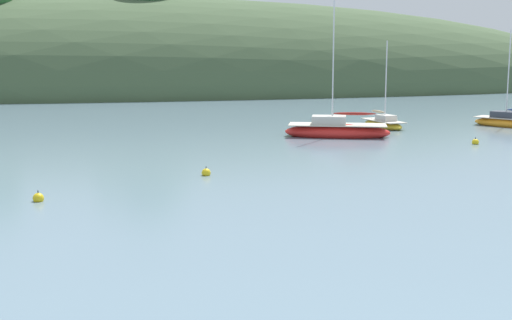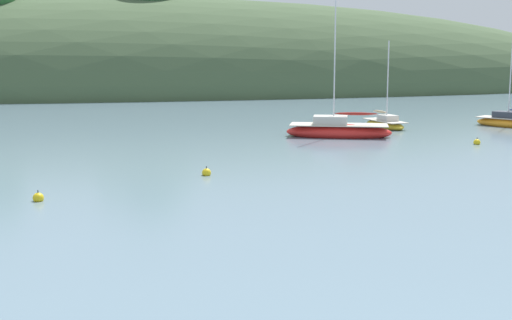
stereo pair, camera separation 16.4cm
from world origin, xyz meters
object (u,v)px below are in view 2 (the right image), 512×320
at_px(sailboat_grey_yawl, 338,131).
at_px(mooring_buoy_inner, 38,198).
at_px(mooring_buoy_channel, 206,173).
at_px(mooring_buoy_outer, 477,142).
at_px(sailboat_blue_center, 385,124).
at_px(sailboat_red_portside, 511,122).

xyz_separation_m(sailboat_grey_yawl, mooring_buoy_inner, (-18.66, -16.76, -0.32)).
bearing_deg(mooring_buoy_inner, sailboat_grey_yawl, 41.93).
height_order(sailboat_grey_yawl, mooring_buoy_channel, sailboat_grey_yawl).
bearing_deg(mooring_buoy_inner, mooring_buoy_outer, 23.15).
relative_size(mooring_buoy_channel, mooring_buoy_outer, 1.00).
height_order(mooring_buoy_outer, mooring_buoy_inner, same).
relative_size(sailboat_grey_yawl, mooring_buoy_inner, 18.18).
xyz_separation_m(sailboat_grey_yawl, mooring_buoy_outer, (7.36, -5.64, -0.32)).
distance_m(sailboat_grey_yawl, mooring_buoy_outer, 9.28).
relative_size(sailboat_blue_center, mooring_buoy_channel, 12.64).
distance_m(sailboat_blue_center, mooring_buoy_outer, 10.26).
xyz_separation_m(sailboat_blue_center, mooring_buoy_channel, (-16.64, -17.06, -0.20)).
bearing_deg(sailboat_blue_center, sailboat_grey_yawl, -140.75).
bearing_deg(sailboat_grey_yawl, mooring_buoy_inner, -138.07).
height_order(sailboat_red_portside, mooring_buoy_inner, sailboat_red_portside).
xyz_separation_m(sailboat_red_portside, sailboat_grey_yawl, (-15.35, -2.92, 0.08)).
xyz_separation_m(sailboat_red_portside, sailboat_blue_center, (-9.92, 1.52, -0.04)).
relative_size(sailboat_blue_center, sailboat_grey_yawl, 0.70).
xyz_separation_m(mooring_buoy_channel, mooring_buoy_inner, (-7.46, -4.14, 0.00)).
xyz_separation_m(sailboat_blue_center, sailboat_grey_yawl, (-5.43, -4.44, 0.11)).
bearing_deg(mooring_buoy_channel, mooring_buoy_inner, -150.98).
height_order(sailboat_blue_center, mooring_buoy_outer, sailboat_blue_center).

